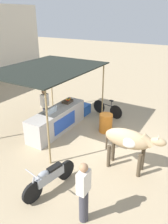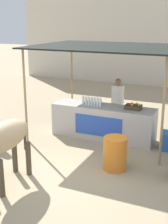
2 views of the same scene
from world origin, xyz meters
The scene contains 9 objects.
ground_plane centered at (0.00, 0.00, 0.00)m, with size 60.00×60.00×0.00m, color tan.
building_wall_far centered at (0.00, 10.38, 2.55)m, with size 16.00×0.50×5.11m, color beige.
stall_counter centered at (0.00, 2.20, 0.48)m, with size 3.00×0.82×0.96m.
stall_awning centered at (0.00, 2.50, 2.54)m, with size 4.20×3.20×2.64m.
water_bottle_row centered at (-0.35, 2.15, 1.07)m, with size 0.61×0.07×0.25m.
fruit_crate centered at (0.87, 2.25, 1.03)m, with size 0.44×0.32×0.18m.
vendor_behind_counter centered at (0.17, 2.95, 0.85)m, with size 0.34×0.22×1.65m.
water_barrel centered at (0.98, 0.43, 0.39)m, with size 0.55×0.55×0.78m, color orange.
cow centered at (-0.85, -1.19, 1.03)m, with size 0.57×1.83×1.44m.
Camera 2 is at (3.08, -5.89, 3.37)m, focal length 50.00 mm.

